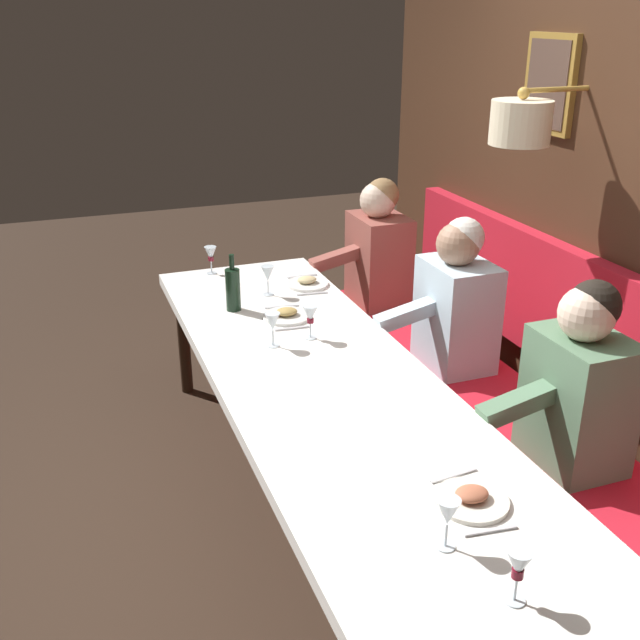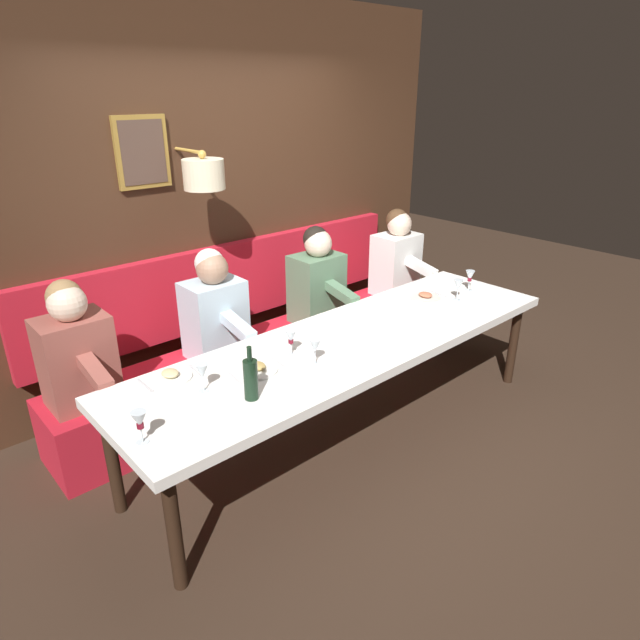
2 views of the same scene
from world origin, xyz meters
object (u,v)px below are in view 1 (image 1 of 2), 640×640
(wine_glass_1, at_px, (448,514))
(wine_glass_3, at_px, (211,255))
(diner_near, at_px, (579,382))
(diner_middle, at_px, (456,299))
(dining_table, at_px, (328,393))
(wine_glass_5, at_px, (268,274))
(wine_glass_0, at_px, (273,323))
(wine_bottle, at_px, (233,289))
(diner_far, at_px, (378,247))
(wine_glass_4, at_px, (519,566))
(wine_glass_2, at_px, (310,315))

(wine_glass_1, relative_size, wine_glass_3, 1.00)
(diner_near, xyz_separation_m, diner_middle, (0.00, 0.97, 0.00))
(dining_table, bearing_deg, wine_glass_3, 95.84)
(wine_glass_5, bearing_deg, diner_middle, -35.37)
(wine_glass_0, bearing_deg, wine_bottle, 96.90)
(diner_middle, relative_size, wine_glass_0, 4.82)
(diner_middle, height_order, diner_far, same)
(wine_glass_4, height_order, wine_bottle, wine_bottle)
(diner_far, relative_size, wine_glass_5, 4.82)
(diner_near, height_order, wine_glass_2, diner_near)
(wine_glass_1, xyz_separation_m, wine_glass_4, (0.07, -0.25, -0.00))
(wine_glass_1, height_order, wine_glass_5, same)
(diner_far, bearing_deg, diner_near, -90.00)
(diner_far, distance_m, wine_glass_1, 2.69)
(wine_glass_4, bearing_deg, dining_table, 90.66)
(diner_near, height_order, diner_middle, same)
(diner_middle, bearing_deg, dining_table, -151.71)
(wine_glass_0, distance_m, wine_glass_2, 0.19)
(diner_far, distance_m, wine_glass_5, 0.91)
(dining_table, xyz_separation_m, wine_glass_1, (-0.05, -1.09, 0.17))
(wine_glass_4, bearing_deg, wine_bottle, 94.77)
(diner_near, xyz_separation_m, wine_glass_1, (-0.93, -0.60, 0.04))
(dining_table, bearing_deg, diner_far, 58.39)
(wine_glass_3, bearing_deg, wine_glass_1, -87.70)
(wine_glass_3, height_order, wine_glass_4, same)
(wine_bottle, bearing_deg, diner_near, -53.04)
(diner_far, bearing_deg, wine_glass_4, -107.33)
(wine_glass_4, bearing_deg, diner_far, 72.67)
(dining_table, distance_m, diner_near, 1.02)
(wine_glass_2, distance_m, wine_bottle, 0.54)
(dining_table, height_order, wine_glass_2, wine_glass_2)
(dining_table, bearing_deg, diner_near, -29.10)
(wine_glass_2, bearing_deg, diner_middle, 2.62)
(diner_near, xyz_separation_m, wine_glass_2, (-0.80, 0.93, 0.04))
(dining_table, xyz_separation_m, diner_near, (0.88, -0.49, 0.13))
(diner_far, xyz_separation_m, wine_glass_0, (-0.99, -1.02, 0.04))
(wine_glass_0, bearing_deg, wine_glass_2, 7.19)
(wine_bottle, bearing_deg, diner_middle, -22.47)
(diner_near, height_order, wine_glass_3, diner_near)
(dining_table, bearing_deg, wine_glass_0, 105.25)
(dining_table, xyz_separation_m, wine_bottle, (-0.17, 0.91, 0.17))
(wine_glass_3, bearing_deg, diner_middle, -44.98)
(wine_glass_0, distance_m, wine_glass_1, 1.51)
(dining_table, distance_m, diner_far, 1.69)
(diner_middle, xyz_separation_m, diner_far, (0.00, 0.96, 0.00))
(wine_glass_5, relative_size, wine_bottle, 0.55)
(wine_glass_4, bearing_deg, wine_glass_0, 94.17)
(wine_glass_3, distance_m, wine_glass_4, 2.86)
(wine_glass_4, xyz_separation_m, wine_bottle, (-0.19, 2.25, 0.00))
(diner_far, bearing_deg, wine_glass_3, 175.73)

